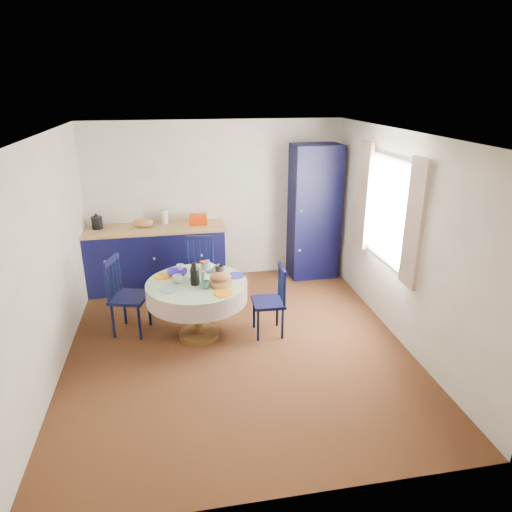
# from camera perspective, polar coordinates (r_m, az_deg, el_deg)

# --- Properties ---
(floor) EXTENTS (4.50, 4.50, 0.00)m
(floor) POSITION_cam_1_polar(r_m,az_deg,el_deg) (5.69, -2.35, -11.02)
(floor) COLOR black
(floor) RESTS_ON ground
(ceiling) EXTENTS (4.50, 4.50, 0.00)m
(ceiling) POSITION_cam_1_polar(r_m,az_deg,el_deg) (4.86, -2.79, 14.92)
(ceiling) COLOR white
(ceiling) RESTS_ON wall_back
(wall_back) EXTENTS (4.00, 0.02, 2.50)m
(wall_back) POSITION_cam_1_polar(r_m,az_deg,el_deg) (7.29, -5.00, 6.81)
(wall_back) COLOR white
(wall_back) RESTS_ON floor
(wall_left) EXTENTS (0.02, 4.50, 2.50)m
(wall_left) POSITION_cam_1_polar(r_m,az_deg,el_deg) (5.28, -24.58, -0.47)
(wall_left) COLOR white
(wall_left) RESTS_ON floor
(wall_right) EXTENTS (0.02, 4.50, 2.50)m
(wall_right) POSITION_cam_1_polar(r_m,az_deg,el_deg) (5.74, 17.63, 2.09)
(wall_right) COLOR white
(wall_right) RESTS_ON floor
(window) EXTENTS (0.10, 1.74, 1.45)m
(window) POSITION_cam_1_polar(r_m,az_deg,el_deg) (5.90, 16.20, 5.51)
(window) COLOR white
(window) RESTS_ON wall_right
(kitchen_counter) EXTENTS (2.18, 0.70, 1.21)m
(kitchen_counter) POSITION_cam_1_polar(r_m,az_deg,el_deg) (7.21, -12.53, -0.03)
(kitchen_counter) COLOR black
(kitchen_counter) RESTS_ON floor
(pantry_cabinet) EXTENTS (0.75, 0.55, 2.14)m
(pantry_cabinet) POSITION_cam_1_polar(r_m,az_deg,el_deg) (7.39, 7.24, 5.48)
(pantry_cabinet) COLOR black
(pantry_cabinet) RESTS_ON floor
(dining_table) EXTENTS (1.23, 1.23, 1.02)m
(dining_table) POSITION_cam_1_polar(r_m,az_deg,el_deg) (5.62, -7.30, -4.37)
(dining_table) COLOR #4F3516
(dining_table) RESTS_ON floor
(chair_left) EXTENTS (0.54, 0.55, 1.00)m
(chair_left) POSITION_cam_1_polar(r_m,az_deg,el_deg) (5.96, -15.92, -4.75)
(chair_left) COLOR black
(chair_left) RESTS_ON floor
(chair_far) EXTENTS (0.49, 0.47, 0.99)m
(chair_far) POSITION_cam_1_polar(r_m,az_deg,el_deg) (6.51, -7.02, -1.95)
(chair_far) COLOR black
(chair_far) RESTS_ON floor
(chair_right) EXTENTS (0.39, 0.41, 0.90)m
(chair_right) POSITION_cam_1_polar(r_m,az_deg,el_deg) (5.73, 1.92, -5.55)
(chair_right) COLOR black
(chair_right) RESTS_ON floor
(mug_a) EXTENTS (0.12, 0.12, 0.10)m
(mug_a) POSITION_cam_1_polar(r_m,az_deg,el_deg) (5.57, -9.78, -2.85)
(mug_a) COLOR silver
(mug_a) RESTS_ON dining_table
(mug_b) EXTENTS (0.10, 0.10, 0.09)m
(mug_b) POSITION_cam_1_polar(r_m,az_deg,el_deg) (5.38, -6.33, -3.58)
(mug_b) COLOR #36776B
(mug_b) RESTS_ON dining_table
(mug_c) EXTENTS (0.11, 0.11, 0.09)m
(mug_c) POSITION_cam_1_polar(r_m,az_deg,el_deg) (5.81, -4.58, -1.62)
(mug_c) COLOR black
(mug_c) RESTS_ON dining_table
(mug_d) EXTENTS (0.10, 0.10, 0.09)m
(mug_d) POSITION_cam_1_polar(r_m,az_deg,el_deg) (5.90, -9.44, -1.50)
(mug_d) COLOR silver
(mug_d) RESTS_ON dining_table
(cobalt_bowl) EXTENTS (0.25, 0.25, 0.06)m
(cobalt_bowl) POSITION_cam_1_polar(r_m,az_deg,el_deg) (5.79, -9.78, -2.11)
(cobalt_bowl) COLOR navy
(cobalt_bowl) RESTS_ON dining_table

